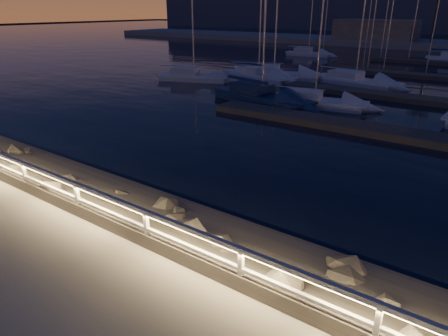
{
  "coord_description": "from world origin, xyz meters",
  "views": [
    {
      "loc": [
        5.06,
        -6.26,
        5.95
      ],
      "look_at": [
        -2.36,
        4.0,
        0.84
      ],
      "focal_mm": 32.0,
      "sensor_mm": 36.0,
      "label": 1
    }
  ],
  "objects_px": {
    "sailboat_g": "(353,80)",
    "sailboat_j": "(272,74)",
    "sailboat_f": "(257,75)",
    "guard_rail": "(203,243)",
    "sailboat_a": "(192,76)",
    "sailboat_m": "(307,53)",
    "sailboat_b": "(260,96)",
    "sailboat_c": "(312,100)"
  },
  "relations": [
    {
      "from": "sailboat_g",
      "to": "sailboat_j",
      "type": "height_order",
      "value": "sailboat_j"
    },
    {
      "from": "sailboat_g",
      "to": "sailboat_f",
      "type": "bearing_deg",
      "value": -151.91
    },
    {
      "from": "guard_rail",
      "to": "sailboat_a",
      "type": "distance_m",
      "value": 30.87
    },
    {
      "from": "guard_rail",
      "to": "sailboat_f",
      "type": "xyz_separation_m",
      "value": [
        -15.45,
        27.7,
        -0.93
      ]
    },
    {
      "from": "sailboat_m",
      "to": "sailboat_j",
      "type": "bearing_deg",
      "value": -80.37
    },
    {
      "from": "guard_rail",
      "to": "sailboat_j",
      "type": "xyz_separation_m",
      "value": [
        -14.38,
        28.69,
        -0.9
      ]
    },
    {
      "from": "sailboat_j",
      "to": "sailboat_m",
      "type": "relative_size",
      "value": 1.31
    },
    {
      "from": "sailboat_m",
      "to": "sailboat_b",
      "type": "bearing_deg",
      "value": -77.28
    },
    {
      "from": "guard_rail",
      "to": "sailboat_g",
      "type": "distance_m",
      "value": 31.24
    },
    {
      "from": "guard_rail",
      "to": "sailboat_j",
      "type": "relative_size",
      "value": 2.96
    },
    {
      "from": "guard_rail",
      "to": "sailboat_f",
      "type": "distance_m",
      "value": 31.73
    },
    {
      "from": "sailboat_a",
      "to": "sailboat_f",
      "type": "height_order",
      "value": "sailboat_f"
    },
    {
      "from": "sailboat_g",
      "to": "sailboat_j",
      "type": "bearing_deg",
      "value": -156.49
    },
    {
      "from": "sailboat_b",
      "to": "sailboat_f",
      "type": "xyz_separation_m",
      "value": [
        -5.5,
        8.57,
        -0.02
      ]
    },
    {
      "from": "sailboat_c",
      "to": "sailboat_j",
      "type": "xyz_separation_m",
      "value": [
        -8.08,
        8.41,
        0.08
      ]
    },
    {
      "from": "sailboat_b",
      "to": "sailboat_m",
      "type": "relative_size",
      "value": 1.26
    },
    {
      "from": "sailboat_a",
      "to": "sailboat_g",
      "type": "bearing_deg",
      "value": 6.05
    },
    {
      "from": "sailboat_j",
      "to": "guard_rail",
      "type": "bearing_deg",
      "value": -85.96
    },
    {
      "from": "sailboat_a",
      "to": "sailboat_m",
      "type": "distance_m",
      "value": 25.87
    },
    {
      "from": "guard_rail",
      "to": "sailboat_b",
      "type": "height_order",
      "value": "sailboat_b"
    },
    {
      "from": "sailboat_a",
      "to": "sailboat_f",
      "type": "relative_size",
      "value": 0.89
    },
    {
      "from": "sailboat_f",
      "to": "sailboat_m",
      "type": "relative_size",
      "value": 1.17
    },
    {
      "from": "sailboat_a",
      "to": "sailboat_f",
      "type": "bearing_deg",
      "value": 20.67
    },
    {
      "from": "guard_rail",
      "to": "sailboat_j",
      "type": "distance_m",
      "value": 32.11
    },
    {
      "from": "guard_rail",
      "to": "sailboat_a",
      "type": "xyz_separation_m",
      "value": [
        -20.11,
        23.4,
        -0.94
      ]
    },
    {
      "from": "guard_rail",
      "to": "sailboat_g",
      "type": "bearing_deg",
      "value": 102.68
    },
    {
      "from": "sailboat_a",
      "to": "sailboat_m",
      "type": "xyz_separation_m",
      "value": [
        -0.0,
        25.87,
        -0.01
      ]
    },
    {
      "from": "sailboat_b",
      "to": "sailboat_c",
      "type": "bearing_deg",
      "value": 31.52
    },
    {
      "from": "guard_rail",
      "to": "sailboat_c",
      "type": "xyz_separation_m",
      "value": [
        -6.31,
        20.28,
        -0.97
      ]
    },
    {
      "from": "sailboat_c",
      "to": "sailboat_j",
      "type": "height_order",
      "value": "sailboat_j"
    },
    {
      "from": "sailboat_a",
      "to": "sailboat_c",
      "type": "bearing_deg",
      "value": -34.71
    },
    {
      "from": "guard_rail",
      "to": "sailboat_m",
      "type": "xyz_separation_m",
      "value": [
        -20.11,
        49.28,
        -0.95
      ]
    },
    {
      "from": "sailboat_c",
      "to": "sailboat_g",
      "type": "xyz_separation_m",
      "value": [
        -0.54,
        10.18,
        0.02
      ]
    },
    {
      "from": "guard_rail",
      "to": "sailboat_g",
      "type": "xyz_separation_m",
      "value": [
        -6.85,
        30.46,
        -0.95
      ]
    },
    {
      "from": "sailboat_a",
      "to": "sailboat_g",
      "type": "xyz_separation_m",
      "value": [
        13.26,
        7.06,
        -0.01
      ]
    },
    {
      "from": "sailboat_a",
      "to": "sailboat_m",
      "type": "height_order",
      "value": "sailboat_a"
    },
    {
      "from": "guard_rail",
      "to": "sailboat_c",
      "type": "distance_m",
      "value": 21.26
    },
    {
      "from": "sailboat_j",
      "to": "sailboat_f",
      "type": "bearing_deg",
      "value": -159.59
    },
    {
      "from": "guard_rail",
      "to": "sailboat_f",
      "type": "bearing_deg",
      "value": 119.15
    },
    {
      "from": "sailboat_f",
      "to": "sailboat_j",
      "type": "xyz_separation_m",
      "value": [
        1.06,
        0.99,
        0.03
      ]
    },
    {
      "from": "sailboat_g",
      "to": "sailboat_j",
      "type": "distance_m",
      "value": 7.74
    },
    {
      "from": "sailboat_c",
      "to": "sailboat_m",
      "type": "xyz_separation_m",
      "value": [
        -13.81,
        28.99,
        0.02
      ]
    }
  ]
}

